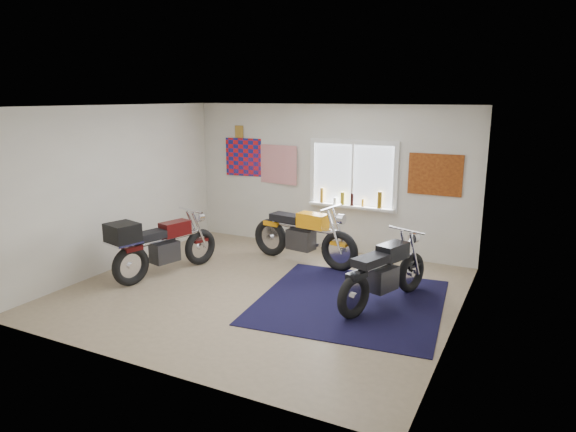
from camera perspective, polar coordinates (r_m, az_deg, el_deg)
The scene contains 10 objects.
ground at distance 7.74m, azimuth -2.86°, elevation -8.32°, with size 5.50×5.50×0.00m, color #9E896B.
room_shell at distance 7.30m, azimuth -3.01°, elevation 3.74°, with size 5.50×5.50×5.50m.
navy_rug at distance 7.40m, azimuth 6.93°, elevation -9.38°, with size 2.50×2.60×0.01m, color black.
window_assembly at distance 9.36m, azimuth 7.20°, elevation 4.07°, with size 1.66×0.17×1.26m.
oil_bottles at distance 9.35m, azimuth 7.19°, elevation 1.91°, with size 1.19×0.09×0.30m.
flag_display at distance 10.33m, azimuth -5.45°, elevation 9.31°, with size 1.60×0.10×1.17m.
triumph_poster at distance 8.98m, azimuth 16.04°, elevation 4.44°, with size 0.90×0.03×0.70m, color #A54C14.
yellow_triumph at distance 8.88m, azimuth 1.69°, elevation -2.28°, with size 2.12×0.65×1.07m.
black_chrome_bike at distance 7.25m, azimuth 10.63°, elevation -6.38°, with size 0.83×1.87×1.00m.
maroon_tourer at distance 8.43m, azimuth -14.21°, elevation -3.16°, with size 0.88×1.97×1.01m.
Camera 1 is at (3.57, -6.26, 2.83)m, focal length 32.00 mm.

